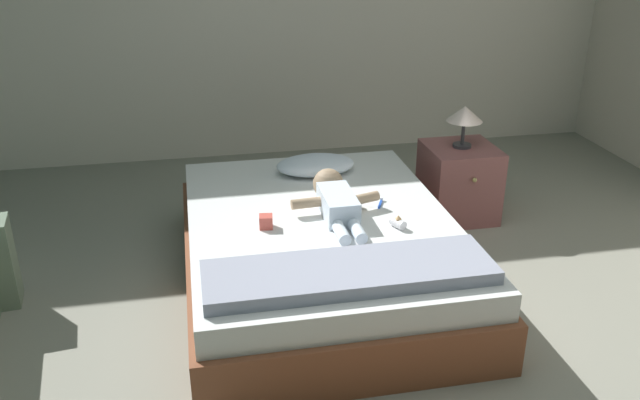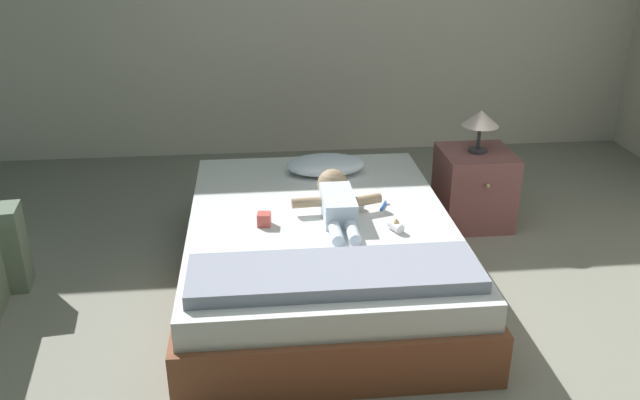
{
  "view_description": "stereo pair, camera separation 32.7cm",
  "coord_description": "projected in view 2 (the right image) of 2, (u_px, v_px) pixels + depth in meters",
  "views": [
    {
      "loc": [
        -0.68,
        -2.59,
        1.99
      ],
      "look_at": [
        -0.02,
        0.67,
        0.52
      ],
      "focal_mm": 37.45,
      "sensor_mm": 36.0,
      "label": 1
    },
    {
      "loc": [
        -0.35,
        -2.64,
        1.99
      ],
      "look_at": [
        -0.02,
        0.67,
        0.52
      ],
      "focal_mm": 37.45,
      "sensor_mm": 36.0,
      "label": 2
    }
  ],
  "objects": [
    {
      "name": "blanket",
      "position": [
        335.0,
        273.0,
        3.05
      ],
      "size": [
        1.34,
        0.39,
        0.06
      ],
      "color": "#9397AC",
      "rests_on": "bed"
    },
    {
      "name": "nightstand",
      "position": [
        474.0,
        187.0,
        4.49
      ],
      "size": [
        0.46,
        0.49,
        0.51
      ],
      "color": "#8A4F4F",
      "rests_on": "ground_plane"
    },
    {
      "name": "lamp",
      "position": [
        481.0,
        120.0,
        4.3
      ],
      "size": [
        0.24,
        0.24,
        0.28
      ],
      "color": "#333338",
      "rests_on": "nightstand"
    },
    {
      "name": "baby_bottle",
      "position": [
        396.0,
        226.0,
        3.51
      ],
      "size": [
        0.08,
        0.1,
        0.07
      ],
      "color": "white",
      "rests_on": "bed"
    },
    {
      "name": "ground_plane",
      "position": [
        338.0,
        353.0,
        3.24
      ],
      "size": [
        8.0,
        8.0,
        0.0
      ],
      "primitive_type": "plane",
      "color": "gray"
    },
    {
      "name": "toy_block",
      "position": [
        264.0,
        219.0,
        3.57
      ],
      "size": [
        0.08,
        0.08,
        0.07
      ],
      "color": "#D15348",
      "rests_on": "bed"
    },
    {
      "name": "pillow",
      "position": [
        325.0,
        165.0,
        4.24
      ],
      "size": [
        0.5,
        0.3,
        0.12
      ],
      "color": "silver",
      "rests_on": "bed"
    },
    {
      "name": "bed",
      "position": [
        320.0,
        251.0,
        3.77
      ],
      "size": [
        1.49,
        2.02,
        0.42
      ],
      "color": "brown",
      "rests_on": "ground_plane"
    },
    {
      "name": "toothbrush",
      "position": [
        384.0,
        205.0,
        3.8
      ],
      "size": [
        0.06,
        0.12,
        0.02
      ],
      "color": "blue",
      "rests_on": "bed"
    },
    {
      "name": "baby",
      "position": [
        337.0,
        200.0,
        3.71
      ],
      "size": [
        0.51,
        0.71,
        0.18
      ],
      "color": "silver",
      "rests_on": "bed"
    }
  ]
}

